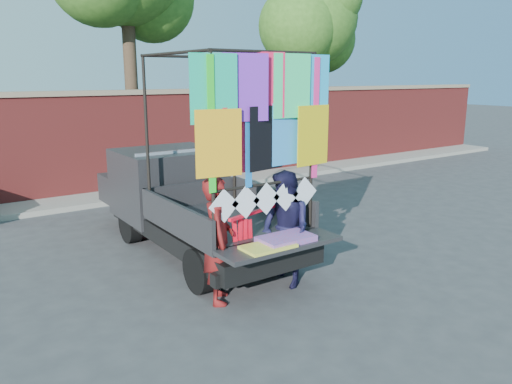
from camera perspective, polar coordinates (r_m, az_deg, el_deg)
ground at (r=7.54m, az=2.75°, el=-9.99°), size 90.00×90.00×0.00m
brick_wall at (r=13.29m, az=-15.90°, el=5.59°), size 30.00×0.45×2.61m
curb at (r=12.86m, az=-14.52°, el=-0.31°), size 30.00×1.20×0.12m
tree_right at (r=18.07m, az=6.47°, el=18.76°), size 4.20×3.30×6.62m
pickup_truck at (r=8.97m, az=-8.46°, el=-0.74°), size 2.07×5.21×3.28m
woman at (r=6.60m, az=-4.33°, el=-5.54°), size 0.65×0.74×1.70m
man at (r=7.10m, az=3.36°, el=-4.29°), size 0.64×0.82×1.67m
streamer_bundle at (r=6.73m, az=-1.02°, el=-4.10°), size 0.93×0.32×0.66m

